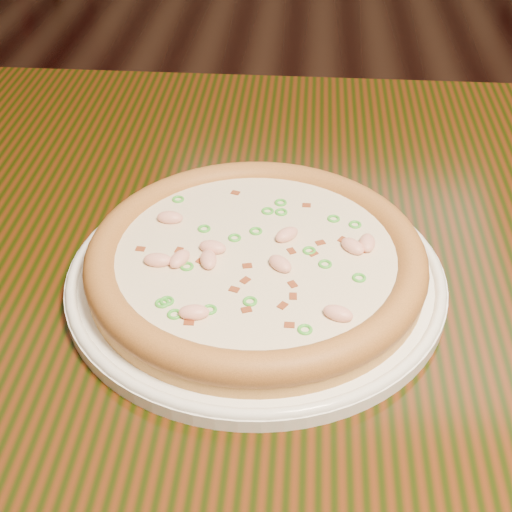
{
  "coord_description": "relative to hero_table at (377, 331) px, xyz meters",
  "views": [
    {
      "loc": [
        -0.18,
        -0.66,
        1.16
      ],
      "look_at": [
        -0.21,
        -0.18,
        0.78
      ],
      "focal_mm": 50.0,
      "sensor_mm": 36.0,
      "label": 1
    }
  ],
  "objects": [
    {
      "name": "hero_table",
      "position": [
        0.0,
        0.0,
        0.0
      ],
      "size": [
        1.2,
        0.8,
        0.75
      ],
      "color": "black",
      "rests_on": "ground"
    },
    {
      "name": "plate",
      "position": [
        -0.12,
        -0.05,
        0.11
      ],
      "size": [
        0.33,
        0.33,
        0.02
      ],
      "color": "white",
      "rests_on": "hero_table"
    },
    {
      "name": "pizza",
      "position": [
        -0.12,
        -0.05,
        0.13
      ],
      "size": [
        0.3,
        0.3,
        0.03
      ],
      "color": "tan",
      "rests_on": "plate"
    }
  ]
}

